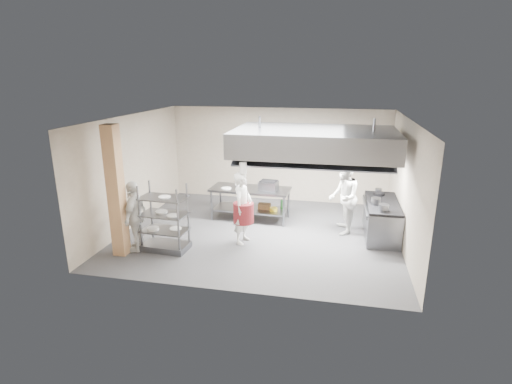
% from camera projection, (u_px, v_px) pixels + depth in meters
% --- Properties ---
extents(floor, '(7.00, 7.00, 0.00)m').
position_uv_depth(floor, '(260.00, 233.00, 10.51)').
color(floor, '#2C2C2E').
rests_on(floor, ground).
extents(ceiling, '(7.00, 7.00, 0.00)m').
position_uv_depth(ceiling, '(261.00, 118.00, 9.66)').
color(ceiling, silver).
rests_on(ceiling, wall_back).
extents(wall_back, '(7.00, 0.00, 7.00)m').
position_uv_depth(wall_back, '(278.00, 155.00, 12.90)').
color(wall_back, '#A29481').
rests_on(wall_back, ground).
extents(wall_left, '(0.00, 6.00, 6.00)m').
position_uv_depth(wall_left, '(133.00, 171.00, 10.77)').
color(wall_left, '#A29481').
rests_on(wall_left, ground).
extents(wall_right, '(0.00, 6.00, 6.00)m').
position_uv_depth(wall_right, '(406.00, 185.00, 9.40)').
color(wall_right, '#A29481').
rests_on(wall_right, ground).
extents(column, '(0.30, 0.30, 3.00)m').
position_uv_depth(column, '(116.00, 192.00, 8.87)').
color(column, tan).
rests_on(column, floor).
extents(exhaust_hood, '(4.00, 2.50, 0.60)m').
position_uv_depth(exhaust_hood, '(315.00, 141.00, 9.95)').
color(exhaust_hood, slate).
rests_on(exhaust_hood, ceiling).
extents(hood_strip_a, '(1.60, 0.12, 0.04)m').
position_uv_depth(hood_strip_a, '(279.00, 153.00, 10.22)').
color(hood_strip_a, white).
rests_on(hood_strip_a, exhaust_hood).
extents(hood_strip_b, '(1.60, 0.12, 0.04)m').
position_uv_depth(hood_strip_b, '(351.00, 156.00, 9.86)').
color(hood_strip_b, white).
rests_on(hood_strip_b, exhaust_hood).
extents(wall_shelf, '(1.50, 0.28, 0.04)m').
position_uv_depth(wall_shelf, '(335.00, 158.00, 12.40)').
color(wall_shelf, slate).
rests_on(wall_shelf, wall_back).
extents(island, '(2.27, 1.03, 0.91)m').
position_uv_depth(island, '(250.00, 204.00, 11.42)').
color(island, gray).
rests_on(island, floor).
extents(island_worktop, '(2.27, 1.03, 0.06)m').
position_uv_depth(island_worktop, '(250.00, 189.00, 11.30)').
color(island_worktop, slate).
rests_on(island_worktop, island).
extents(island_undershelf, '(2.09, 0.93, 0.04)m').
position_uv_depth(island_undershelf, '(250.00, 209.00, 11.46)').
color(island_undershelf, slate).
rests_on(island_undershelf, island).
extents(pass_rack, '(1.10, 0.69, 1.60)m').
position_uv_depth(pass_rack, '(164.00, 218.00, 9.30)').
color(pass_rack, slate).
rests_on(pass_rack, floor).
extents(cooking_range, '(0.80, 2.00, 0.84)m').
position_uv_depth(cooking_range, '(381.00, 220.00, 10.26)').
color(cooking_range, slate).
rests_on(cooking_range, floor).
extents(range_top, '(0.78, 1.96, 0.06)m').
position_uv_depth(range_top, '(383.00, 203.00, 10.13)').
color(range_top, black).
rests_on(range_top, cooking_range).
extents(chef_head, '(0.55, 0.72, 1.78)m').
position_uv_depth(chef_head, '(243.00, 208.00, 9.69)').
color(chef_head, white).
rests_on(chef_head, floor).
extents(chef_line, '(0.79, 0.98, 1.93)m').
position_uv_depth(chef_line, '(343.00, 197.00, 10.28)').
color(chef_line, white).
rests_on(chef_line, floor).
extents(chef_plating, '(0.49, 1.02, 1.69)m').
position_uv_depth(chef_plating, '(135.00, 216.00, 9.28)').
color(chef_plating, white).
rests_on(chef_plating, floor).
extents(griddle, '(0.55, 0.45, 0.24)m').
position_uv_depth(griddle, '(269.00, 186.00, 11.10)').
color(griddle, slate).
rests_on(griddle, island_worktop).
extents(wicker_basket, '(0.34, 0.24, 0.15)m').
position_uv_depth(wicker_basket, '(264.00, 206.00, 11.38)').
color(wicker_basket, brown).
rests_on(wicker_basket, island_undershelf).
extents(stockpot, '(0.24, 0.24, 0.16)m').
position_uv_depth(stockpot, '(376.00, 201.00, 9.93)').
color(stockpot, gray).
rests_on(stockpot, range_top).
extents(plate_stack, '(0.28, 0.28, 0.05)m').
position_uv_depth(plate_stack, '(165.00, 229.00, 9.38)').
color(plate_stack, white).
rests_on(plate_stack, pass_rack).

